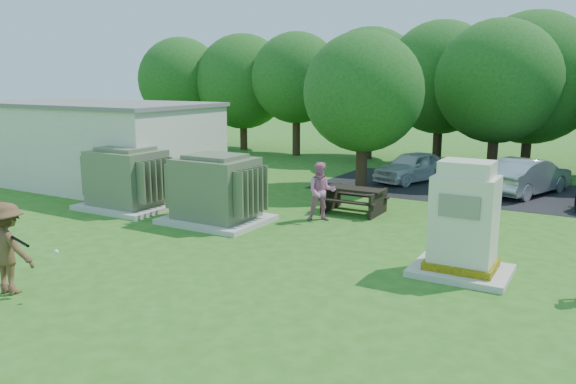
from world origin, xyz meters
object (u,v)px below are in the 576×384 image
Objects in this scene: picnic_table at (354,197)px; car_white at (412,167)px; transformer_left at (127,180)px; generator_cabinet at (464,225)px; batter at (8,248)px; car_silver_a at (528,176)px; person_at_picnic at (321,192)px; transformer_right at (216,191)px.

picnic_table is 0.51× the size of car_white.
transformer_left is 11.30m from generator_cabinet.
car_silver_a is (7.75, 15.87, -0.25)m from batter.
person_at_picnic is 7.84m from car_white.
generator_cabinet is 0.68× the size of car_white.
car_white is at bearing 15.56° from car_silver_a.
transformer_left reaches higher than batter.
car_white is 4.58m from car_silver_a.
generator_cabinet is 0.61× the size of car_silver_a.
batter is (3.57, -6.72, -0.03)m from transformer_left.
generator_cabinet is at bearing -5.03° from transformer_left.
car_white is at bearing 54.73° from transformer_left.
picnic_table is 0.46× the size of car_silver_a.
generator_cabinet reaches higher than transformer_left.
batter is at bearing -108.34° from picnic_table.
batter is at bearing -143.30° from generator_cabinet.
generator_cabinet reaches higher than transformer_right.
car_silver_a is (7.61, 9.15, -0.28)m from transformer_right.
picnic_table is at bearing 24.92° from transformer_left.
generator_cabinet is 11.47m from car_white.
generator_cabinet is 6.10m from picnic_table.
transformer_left is 0.80× the size of car_white.
generator_cabinet is 9.59m from batter.
transformer_right is 1.59× the size of batter.
person_at_picnic is (-0.46, -1.46, 0.39)m from picnic_table.
person_at_picnic reaches higher than picnic_table.
picnic_table is at bearing -67.55° from car_white.
car_silver_a is (4.56, -0.40, 0.05)m from car_white.
transformer_right is 1.17× the size of generator_cabinet.
transformer_right is 11.90m from car_silver_a.
transformer_right is 10.03m from car_white.
picnic_table is 6.37m from car_white.
transformer_left is 6.62m from person_at_picnic.
generator_cabinet is 1.36× the size of batter.
car_white is (6.75, 9.55, -0.33)m from transformer_left.
transformer_right is 1.66× the size of person_at_picnic.
batter is (-3.28, -9.90, 0.43)m from picnic_table.
transformer_left is 3.70m from transformer_right.
transformer_right is at bearing 70.82° from car_silver_a.
batter reaches higher than car_white.
transformer_left reaches higher than person_at_picnic.
batter is 0.50× the size of car_white.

